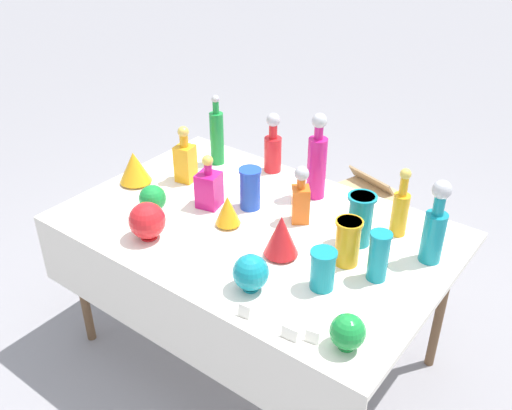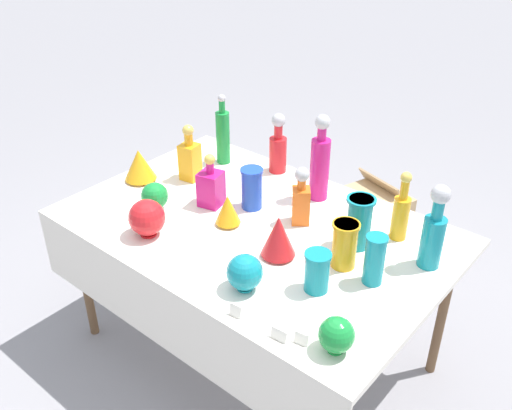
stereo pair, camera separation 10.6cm
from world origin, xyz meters
name	(u,v)px [view 2 (the right image)]	position (x,y,z in m)	size (l,w,h in m)	color
ground_plane	(256,350)	(0.00, 0.00, 0.00)	(40.00, 40.00, 0.00)	gray
display_table	(250,239)	(0.00, -0.04, 0.70)	(1.67, 1.10, 0.76)	white
tall_bottle_0	(320,163)	(0.07, 0.37, 0.94)	(0.09, 0.09, 0.42)	#C61972
tall_bottle_1	(223,135)	(-0.53, 0.36, 0.92)	(0.07, 0.07, 0.37)	#198C38
tall_bottle_2	(401,212)	(0.52, 0.31, 0.88)	(0.07, 0.07, 0.31)	orange
tall_bottle_3	(434,231)	(0.71, 0.21, 0.92)	(0.09, 0.09, 0.36)	teal
tall_bottle_4	(278,147)	(-0.24, 0.46, 0.89)	(0.09, 0.09, 0.31)	red
square_decanter_0	(211,186)	(-0.27, 0.00, 0.86)	(0.12, 0.12, 0.26)	#C61972
square_decanter_1	(190,157)	(-0.52, 0.12, 0.88)	(0.10, 0.10, 0.29)	orange
square_decanter_2	(301,198)	(0.14, 0.14, 0.88)	(0.11, 0.11, 0.27)	orange
slender_vase_0	(345,243)	(0.45, -0.01, 0.86)	(0.11, 0.11, 0.20)	orange
slender_vase_1	(375,258)	(0.59, -0.02, 0.87)	(0.08, 0.08, 0.20)	teal
slender_vase_2	(252,187)	(-0.11, 0.10, 0.86)	(0.10, 0.10, 0.20)	blue
slender_vase_3	(317,270)	(0.46, -0.20, 0.85)	(0.10, 0.10, 0.16)	teal
slender_vase_4	(359,221)	(0.42, 0.15, 0.88)	(0.12, 0.12, 0.23)	teal
fluted_vase_0	(278,236)	(0.22, -0.12, 0.86)	(0.14, 0.14, 0.18)	red
fluted_vase_1	(139,165)	(-0.70, -0.06, 0.85)	(0.16, 0.16, 0.17)	orange
fluted_vase_2	(228,210)	(-0.10, -0.08, 0.84)	(0.11, 0.11, 0.14)	orange
round_bowl_0	(155,196)	(-0.44, -0.20, 0.83)	(0.12, 0.12, 0.13)	#198C38
round_bowl_1	(245,272)	(0.25, -0.36, 0.84)	(0.14, 0.14, 0.14)	teal
round_bowl_2	(147,218)	(-0.30, -0.36, 0.85)	(0.16, 0.16, 0.16)	red
round_bowl_3	(337,335)	(0.68, -0.41, 0.83)	(0.12, 0.12, 0.13)	#198C38
price_tag_left	(279,335)	(0.51, -0.49, 0.78)	(0.06, 0.01, 0.04)	white
price_tag_center	(301,339)	(0.58, -0.46, 0.78)	(0.05, 0.01, 0.04)	white
price_tag_right	(236,311)	(0.32, -0.50, 0.78)	(0.05, 0.01, 0.05)	white
cardboard_box_behind_left	(366,222)	(-0.06, 1.15, 0.19)	(0.49, 0.53, 0.46)	tan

